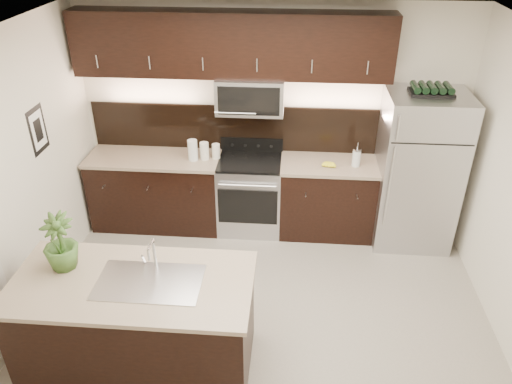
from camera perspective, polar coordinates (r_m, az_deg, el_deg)
ground at (r=5.06m, az=0.46°, el=-14.76°), size 4.50×4.50×0.00m
room_walls at (r=4.02m, az=-1.07°, el=2.36°), size 4.52×4.02×2.71m
counter_run at (r=6.15m, az=-2.59°, el=-0.18°), size 3.51×0.65×0.94m
upper_fixtures at (r=5.64m, az=-2.53°, el=15.41°), size 3.49×0.40×1.66m
island at (r=4.49m, az=-13.34°, el=-14.46°), size 1.96×0.96×0.94m
sink_faucet at (r=4.14m, az=-12.08°, el=-9.80°), size 0.84×0.50×0.28m
refrigerator at (r=6.02m, az=17.91°, el=2.36°), size 0.88×0.79×1.83m
wine_rack at (r=5.66m, az=19.44°, el=11.01°), size 0.45×0.28×0.11m
plant at (r=4.36m, az=-21.54°, el=-5.34°), size 0.31×0.31×0.50m
canisters at (r=5.91m, az=-6.24°, el=4.72°), size 0.37×0.17×0.25m
french_press at (r=5.84m, az=11.40°, el=3.90°), size 0.10×0.10×0.29m
bananas at (r=5.81m, az=7.90°, el=3.22°), size 0.18×0.15×0.05m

